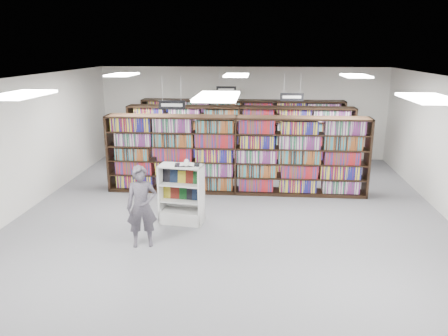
# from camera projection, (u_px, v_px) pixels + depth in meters

# --- Properties ---
(floor) EXTENTS (12.00, 12.00, 0.00)m
(floor) POSITION_uv_depth(u_px,v_px,m) (231.00, 220.00, 10.10)
(floor) COLOR #59595F
(floor) RESTS_ON ground
(ceiling) EXTENTS (10.00, 12.00, 0.10)m
(ceiling) POSITION_uv_depth(u_px,v_px,m) (231.00, 79.00, 9.25)
(ceiling) COLOR silver
(ceiling) RESTS_ON wall_back
(wall_back) EXTENTS (10.00, 0.10, 3.20)m
(wall_back) POSITION_uv_depth(u_px,v_px,m) (242.00, 113.00, 15.44)
(wall_back) COLOR silver
(wall_back) RESTS_ON ground
(wall_front) EXTENTS (10.00, 0.10, 3.20)m
(wall_front) POSITION_uv_depth(u_px,v_px,m) (185.00, 308.00, 3.91)
(wall_front) COLOR silver
(wall_front) RESTS_ON ground
(wall_left) EXTENTS (0.10, 12.00, 3.20)m
(wall_left) POSITION_uv_depth(u_px,v_px,m) (15.00, 148.00, 10.08)
(wall_left) COLOR silver
(wall_left) RESTS_ON ground
(bookshelf_row_near) EXTENTS (7.00, 0.60, 2.10)m
(bookshelf_row_near) POSITION_uv_depth(u_px,v_px,m) (236.00, 155.00, 11.74)
(bookshelf_row_near) COLOR black
(bookshelf_row_near) RESTS_ON floor
(bookshelf_row_mid) EXTENTS (7.00, 0.60, 2.10)m
(bookshelf_row_mid) POSITION_uv_depth(u_px,v_px,m) (240.00, 140.00, 13.66)
(bookshelf_row_mid) COLOR black
(bookshelf_row_mid) RESTS_ON floor
(bookshelf_row_far) EXTENTS (7.00, 0.60, 2.10)m
(bookshelf_row_far) POSITION_uv_depth(u_px,v_px,m) (242.00, 130.00, 15.29)
(bookshelf_row_far) COLOR black
(bookshelf_row_far) RESTS_ON floor
(aisle_sign_left) EXTENTS (0.65, 0.02, 0.80)m
(aisle_sign_left) POSITION_uv_depth(u_px,v_px,m) (172.00, 104.00, 10.51)
(aisle_sign_left) COLOR #B2B2B7
(aisle_sign_left) RESTS_ON ceiling
(aisle_sign_right) EXTENTS (0.65, 0.02, 0.80)m
(aisle_sign_right) POSITION_uv_depth(u_px,v_px,m) (292.00, 96.00, 12.18)
(aisle_sign_right) COLOR #B2B2B7
(aisle_sign_right) RESTS_ON ceiling
(aisle_sign_center) EXTENTS (0.65, 0.02, 0.80)m
(aisle_sign_center) POSITION_uv_depth(u_px,v_px,m) (226.00, 89.00, 14.27)
(aisle_sign_center) COLOR #B2B2B7
(aisle_sign_center) RESTS_ON ceiling
(troffer_front_left) EXTENTS (0.60, 1.20, 0.04)m
(troffer_front_left) POSITION_uv_depth(u_px,v_px,m) (21.00, 95.00, 6.62)
(troffer_front_left) COLOR white
(troffer_front_left) RESTS_ON ceiling
(troffer_front_center) EXTENTS (0.60, 1.20, 0.04)m
(troffer_front_center) POSITION_uv_depth(u_px,v_px,m) (217.00, 97.00, 6.38)
(troffer_front_center) COLOR white
(troffer_front_center) RESTS_ON ceiling
(troffer_front_right) EXTENTS (0.60, 1.20, 0.04)m
(troffer_front_right) POSITION_uv_depth(u_px,v_px,m) (429.00, 98.00, 6.14)
(troffer_front_right) COLOR white
(troffer_front_right) RESTS_ON ceiling
(troffer_back_left) EXTENTS (0.60, 1.20, 0.04)m
(troffer_back_left) POSITION_uv_depth(u_px,v_px,m) (122.00, 75.00, 11.42)
(troffer_back_left) COLOR white
(troffer_back_left) RESTS_ON ceiling
(troffer_back_center) EXTENTS (0.60, 1.20, 0.04)m
(troffer_back_center) POSITION_uv_depth(u_px,v_px,m) (236.00, 75.00, 11.18)
(troffer_back_center) COLOR white
(troffer_back_center) RESTS_ON ceiling
(troffer_back_right) EXTENTS (0.60, 1.20, 0.04)m
(troffer_back_right) POSITION_uv_depth(u_px,v_px,m) (356.00, 76.00, 10.94)
(troffer_back_right) COLOR white
(troffer_back_right) RESTS_ON ceiling
(endcap_display) EXTENTS (1.02, 0.61, 1.35)m
(endcap_display) POSITION_uv_depth(u_px,v_px,m) (182.00, 202.00, 9.87)
(endcap_display) COLOR silver
(endcap_display) RESTS_ON floor
(open_book) EXTENTS (0.58, 0.38, 0.12)m
(open_book) POSITION_uv_depth(u_px,v_px,m) (187.00, 164.00, 9.59)
(open_book) COLOR black
(open_book) RESTS_ON endcap_display
(shopper) EXTENTS (0.69, 0.54, 1.65)m
(shopper) POSITION_uv_depth(u_px,v_px,m) (142.00, 207.00, 8.58)
(shopper) COLOR #4B4650
(shopper) RESTS_ON floor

